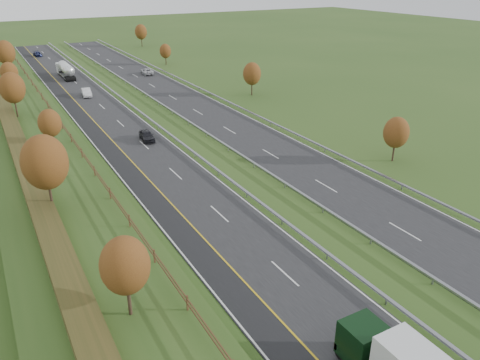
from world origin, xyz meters
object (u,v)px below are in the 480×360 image
object	(u,v)px
road_tanker	(65,70)
car_silver_mid	(86,92)
car_dark_near	(147,136)
car_oncoming	(147,71)
car_small_far	(38,54)

from	to	relation	value
road_tanker	car_silver_mid	distance (m)	20.78
road_tanker	car_dark_near	size ratio (longest dim) A/B	2.56
car_oncoming	car_silver_mid	bearing A→B (deg)	46.07
car_silver_mid	car_small_far	bearing A→B (deg)	97.69
car_dark_near	car_small_far	bearing A→B (deg)	98.86
car_silver_mid	car_small_far	xyz separation A→B (m)	(-1.64, 55.90, -0.13)
road_tanker	car_silver_mid	xyz separation A→B (m)	(0.05, -20.76, -1.04)
car_dark_near	car_silver_mid	distance (m)	31.68
car_silver_mid	car_small_far	distance (m)	55.93
car_dark_near	car_silver_mid	bearing A→B (deg)	99.75
car_oncoming	car_small_far	bearing A→B (deg)	-58.68
road_tanker	car_dark_near	world-z (taller)	road_tanker
road_tanker	car_small_far	distance (m)	35.20
road_tanker	car_small_far	bearing A→B (deg)	92.60
car_small_far	car_oncoming	world-z (taller)	car_oncoming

